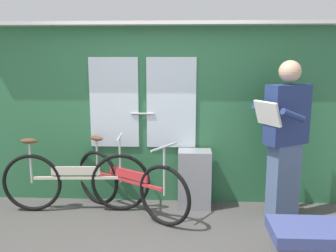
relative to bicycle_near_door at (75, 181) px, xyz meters
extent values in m
cube|color=#2D6B42|center=(0.96, 0.41, 0.71)|extent=(4.53, 0.08, 2.17)
cube|color=silver|center=(0.41, 0.36, 0.88)|extent=(0.60, 0.02, 1.10)
cube|color=silver|center=(1.11, 0.36, 0.88)|extent=(0.60, 0.02, 1.10)
cylinder|color=#B2B2B7|center=(0.76, 0.34, 0.75)|extent=(0.28, 0.02, 0.02)
cube|color=silver|center=(0.96, 0.31, 1.81)|extent=(4.53, 0.28, 0.04)
torus|color=black|center=(0.53, 0.03, -0.02)|extent=(0.70, 0.09, 0.70)
torus|color=black|center=(-0.51, -0.03, -0.02)|extent=(0.70, 0.09, 0.70)
cube|color=beige|center=(0.01, 0.00, 0.04)|extent=(0.99, 0.09, 0.03)
cube|color=beige|center=(0.01, 0.00, 0.12)|extent=(0.57, 0.06, 0.10)
cylinder|color=#B7B7BC|center=(-0.51, -0.03, 0.23)|extent=(0.02, 0.02, 0.51)
ellipsoid|color=brown|center=(-0.51, -0.03, 0.48)|extent=(0.21, 0.10, 0.06)
cylinder|color=#B7B7BC|center=(0.53, 0.03, 0.25)|extent=(0.02, 0.02, 0.55)
cylinder|color=#B7B7BC|center=(0.53, 0.03, 0.52)|extent=(0.05, 0.44, 0.02)
torus|color=black|center=(1.07, -0.33, -0.03)|extent=(0.60, 0.41, 0.68)
torus|color=black|center=(0.21, 0.22, -0.03)|extent=(0.60, 0.41, 0.68)
cube|color=red|center=(0.64, -0.05, 0.03)|extent=(0.83, 0.55, 0.03)
cube|color=red|center=(0.64, -0.05, 0.11)|extent=(0.49, 0.33, 0.10)
cylinder|color=#B7B7BC|center=(0.21, 0.22, 0.22)|extent=(0.02, 0.02, 0.50)
ellipsoid|color=brown|center=(0.21, 0.22, 0.47)|extent=(0.22, 0.18, 0.06)
cylinder|color=#B7B7BC|center=(1.07, -0.33, 0.24)|extent=(0.02, 0.02, 0.54)
cylinder|color=#B7B7BC|center=(1.07, -0.33, 0.51)|extent=(0.26, 0.38, 0.02)
cube|color=slate|center=(2.39, -0.08, 0.06)|extent=(0.39, 0.32, 0.87)
cube|color=navy|center=(2.39, -0.08, 0.82)|extent=(0.52, 0.41, 0.65)
sphere|color=tan|center=(2.39, -0.08, 1.28)|extent=(0.24, 0.24, 0.24)
cube|color=silver|center=(2.15, -0.22, 0.85)|extent=(0.26, 0.35, 0.26)
cylinder|color=navy|center=(2.38, -0.34, 0.85)|extent=(0.30, 0.21, 0.17)
cylinder|color=navy|center=(2.16, 0.04, 0.85)|extent=(0.30, 0.21, 0.17)
cube|color=gray|center=(1.40, 0.19, -0.02)|extent=(0.39, 0.28, 0.71)
cube|color=#3D477F|center=(2.35, -1.21, 0.03)|extent=(0.70, 0.44, 0.10)
camera|label=1|loc=(1.29, -4.01, 1.43)|focal=38.74mm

